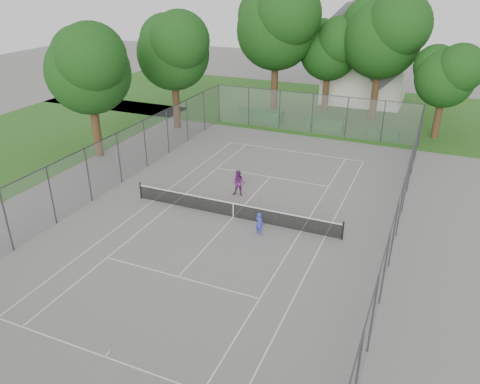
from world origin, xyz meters
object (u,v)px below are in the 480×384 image
at_px(house, 366,63).
at_px(woman_player, 239,183).
at_px(tennis_net, 233,209).
at_px(girl_player, 259,223).

distance_m(house, woman_player, 27.30).
relative_size(tennis_net, woman_player, 7.57).
relative_size(girl_player, woman_player, 0.78).
bearing_deg(girl_player, tennis_net, -10.88).
bearing_deg(tennis_net, woman_player, 107.09).
relative_size(house, girl_player, 7.74).
height_order(tennis_net, woman_player, woman_player).
height_order(girl_player, woman_player, woman_player).
xyz_separation_m(girl_player, woman_player, (-2.96, 4.04, 0.19)).
bearing_deg(girl_player, house, -71.24).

